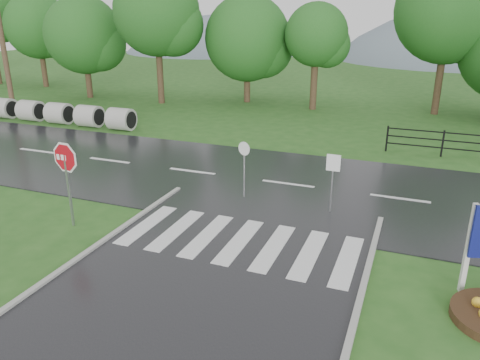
% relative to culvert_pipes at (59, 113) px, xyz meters
% --- Properties ---
extents(ground, '(120.00, 120.00, 0.00)m').
position_rel_culvert_pipes_xyz_m(ground, '(15.04, -15.00, -0.60)').
color(ground, '#28591D').
rests_on(ground, ground).
extents(main_road, '(90.00, 8.00, 0.04)m').
position_rel_culvert_pipes_xyz_m(main_road, '(15.04, -5.00, -0.60)').
color(main_road, black).
rests_on(main_road, ground).
extents(crosswalk, '(6.50, 2.80, 0.02)m').
position_rel_culvert_pipes_xyz_m(crosswalk, '(15.04, -10.00, -0.54)').
color(crosswalk, silver).
rests_on(crosswalk, ground).
extents(hills, '(102.00, 48.00, 48.00)m').
position_rel_culvert_pipes_xyz_m(hills, '(18.53, 50.00, -16.14)').
color(hills, slate).
rests_on(hills, ground).
extents(treeline, '(83.20, 5.20, 10.00)m').
position_rel_culvert_pipes_xyz_m(treeline, '(16.04, 9.00, -0.60)').
color(treeline, '#1B551A').
rests_on(treeline, ground).
extents(culvert_pipes, '(9.70, 1.20, 1.20)m').
position_rel_culvert_pipes_xyz_m(culvert_pipes, '(0.00, 0.00, 0.00)').
color(culvert_pipes, '#9E9B93').
rests_on(culvert_pipes, ground).
extents(stop_sign, '(1.23, 0.17, 2.77)m').
position_rel_culvert_pipes_xyz_m(stop_sign, '(9.92, -10.76, 1.32)').
color(stop_sign, '#939399').
rests_on(stop_sign, ground).
extents(reg_sign_small, '(0.44, 0.05, 1.97)m').
position_rel_culvert_pipes_xyz_m(reg_sign_small, '(17.01, -6.99, 0.81)').
color(reg_sign_small, '#939399').
rests_on(reg_sign_small, ground).
extents(reg_sign_round, '(0.46, 0.17, 2.04)m').
position_rel_culvert_pipes_xyz_m(reg_sign_round, '(13.97, -6.84, 0.71)').
color(reg_sign_round, '#939399').
rests_on(reg_sign_round, ground).
extents(utility_pole_west, '(1.63, 0.31, 9.19)m').
position_rel_culvert_pipes_xyz_m(utility_pole_west, '(-3.99, 0.50, 4.07)').
color(utility_pole_west, '#473523').
rests_on(utility_pole_west, ground).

